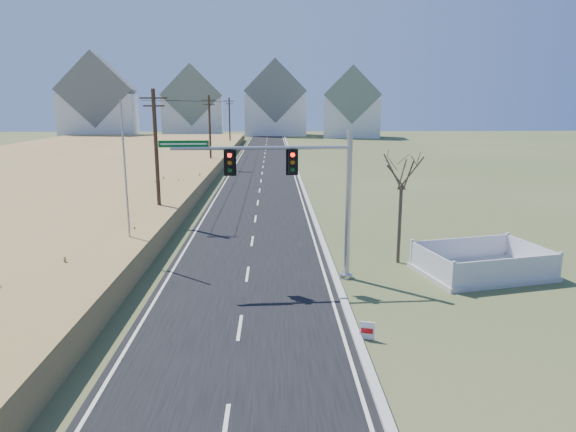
# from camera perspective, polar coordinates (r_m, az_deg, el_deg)

# --- Properties ---
(ground) EXTENTS (260.00, 260.00, 0.00)m
(ground) POSITION_cam_1_polar(r_m,az_deg,el_deg) (21.15, -5.04, -10.11)
(ground) COLOR #425529
(ground) RESTS_ON ground
(road) EXTENTS (8.00, 180.00, 0.06)m
(road) POSITION_cam_1_polar(r_m,az_deg,el_deg) (69.97, -2.74, 5.85)
(road) COLOR black
(road) RESTS_ON ground
(curb) EXTENTS (0.30, 180.00, 0.18)m
(curb) POSITION_cam_1_polar(r_m,az_deg,el_deg) (70.01, 0.67, 5.91)
(curb) COLOR #B2AFA8
(curb) RESTS_ON ground
(reed_marsh) EXTENTS (38.00, 110.00, 1.30)m
(reed_marsh) POSITION_cam_1_polar(r_m,az_deg,el_deg) (65.05, -24.63, 4.77)
(reed_marsh) COLOR #A8784C
(reed_marsh) RESTS_ON ground
(utility_pole_near) EXTENTS (1.80, 0.26, 9.00)m
(utility_pole_near) POSITION_cam_1_polar(r_m,az_deg,el_deg) (35.52, -14.40, 6.57)
(utility_pole_near) COLOR #422D1E
(utility_pole_near) RESTS_ON ground
(utility_pole_mid) EXTENTS (1.80, 0.26, 9.00)m
(utility_pole_mid) POSITION_cam_1_polar(r_m,az_deg,el_deg) (65.04, -8.67, 9.33)
(utility_pole_mid) COLOR #422D1E
(utility_pole_mid) RESTS_ON ground
(utility_pole_far) EXTENTS (1.80, 0.26, 9.00)m
(utility_pole_far) POSITION_cam_1_polar(r_m,az_deg,el_deg) (94.87, -6.51, 10.34)
(utility_pole_far) COLOR #422D1E
(utility_pole_far) RESTS_ON ground
(condo_nw) EXTENTS (17.69, 13.38, 19.05)m
(condo_nw) POSITION_cam_1_polar(r_m,az_deg,el_deg) (125.77, -20.33, 11.55)
(condo_nw) COLOR silver
(condo_nw) RESTS_ON ground
(condo_nnw) EXTENTS (14.93, 11.17, 17.03)m
(condo_nnw) POSITION_cam_1_polar(r_m,az_deg,el_deg) (128.94, -10.53, 11.77)
(condo_nnw) COLOR silver
(condo_nnw) RESTS_ON ground
(condo_n) EXTENTS (15.27, 10.20, 18.54)m
(condo_n) POSITION_cam_1_polar(r_m,az_deg,el_deg) (131.49, -1.42, 12.27)
(condo_n) COLOR silver
(condo_n) RESTS_ON ground
(condo_ne) EXTENTS (14.12, 10.51, 16.52)m
(condo_ne) POSITION_cam_1_polar(r_m,az_deg,el_deg) (124.91, 7.07, 11.82)
(condo_ne) COLOR silver
(condo_ne) RESTS_ON ground
(traffic_signal_mast) EXTENTS (8.72, 0.73, 6.94)m
(traffic_signal_mast) POSITION_cam_1_polar(r_m,az_deg,el_deg) (23.25, 2.26, 3.03)
(traffic_signal_mast) COLOR #9EA0A5
(traffic_signal_mast) RESTS_ON ground
(fence_enclosure) EXTENTS (6.60, 5.22, 1.33)m
(fence_enclosure) POSITION_cam_1_polar(r_m,az_deg,el_deg) (26.60, 20.71, -5.49)
(fence_enclosure) COLOR #B7B5AD
(fence_enclosure) RESTS_ON ground
(open_sign) EXTENTS (0.52, 0.19, 0.65)m
(open_sign) POSITION_cam_1_polar(r_m,az_deg,el_deg) (18.51, 8.78, -12.47)
(open_sign) COLOR white
(open_sign) RESTS_ON ground
(flagpole) EXTENTS (0.37, 0.37, 8.25)m
(flagpole) POSITION_cam_1_polar(r_m,az_deg,el_deg) (27.49, -17.45, 1.82)
(flagpole) COLOR #B7B5AD
(flagpole) RESTS_ON ground
(bare_tree) EXTENTS (2.28, 2.28, 6.04)m
(bare_tree) POSITION_cam_1_polar(r_m,az_deg,el_deg) (26.29, 12.57, 5.11)
(bare_tree) COLOR #4C3F33
(bare_tree) RESTS_ON ground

